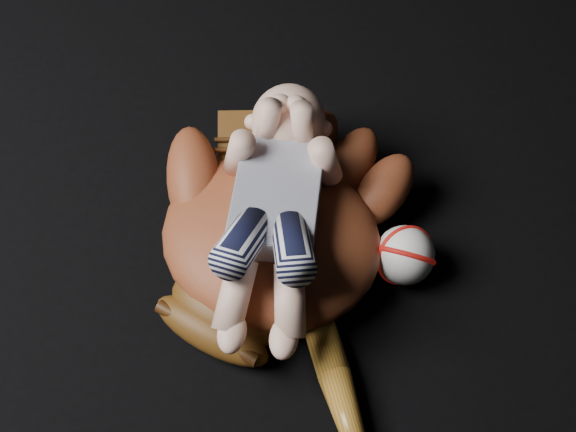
{
  "coord_description": "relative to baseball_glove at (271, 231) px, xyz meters",
  "views": [
    {
      "loc": [
        0.25,
        -0.59,
        0.98
      ],
      "look_at": [
        0.06,
        0.02,
        0.07
      ],
      "focal_mm": 50.0,
      "sensor_mm": 36.0,
      "label": 1
    }
  ],
  "objects": [
    {
      "name": "baseball",
      "position": [
        0.18,
        0.03,
        -0.03
      ],
      "size": [
        0.11,
        0.11,
        0.08
      ],
      "primitive_type": "sphere",
      "rotation": [
        0.0,
        0.0,
        0.35
      ],
      "color": "white",
      "rests_on": "ground"
    },
    {
      "name": "baseball_bat",
      "position": [
        0.15,
        -0.18,
        -0.05
      ],
      "size": [
        0.28,
        0.43,
        0.04
      ],
      "primitive_type": null,
      "rotation": [
        0.0,
        0.0,
        0.55
      ],
      "color": "#905D1B",
      "rests_on": "ground"
    },
    {
      "name": "baseball_glove",
      "position": [
        0.0,
        0.0,
        0.0
      ],
      "size": [
        0.48,
        0.52,
        0.14
      ],
      "primitive_type": null,
      "rotation": [
        0.0,
        0.0,
        -0.24
      ],
      "color": "maroon",
      "rests_on": "ground"
    },
    {
      "name": "newborn_baby",
      "position": [
        0.01,
        -0.01,
        0.06
      ],
      "size": [
        0.25,
        0.43,
        0.16
      ],
      "primitive_type": null,
      "rotation": [
        0.0,
        0.0,
        0.18
      ],
      "color": "#E6AF94",
      "rests_on": "baseball_glove"
    }
  ]
}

